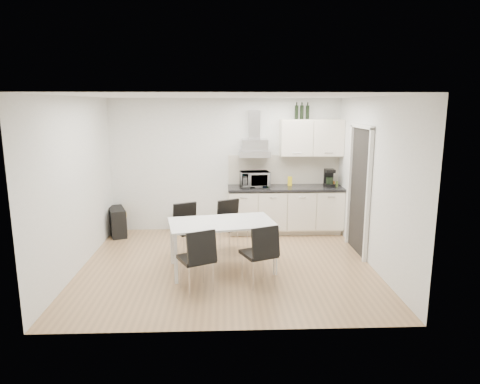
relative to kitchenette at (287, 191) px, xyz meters
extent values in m
plane|color=#A88158|center=(-1.19, -1.73, -0.83)|extent=(4.50, 4.50, 0.00)
cube|color=white|center=(-1.19, 0.27, 0.47)|extent=(4.50, 0.10, 2.60)
cube|color=white|center=(-1.19, -3.73, 0.47)|extent=(4.50, 0.10, 2.60)
cube|color=white|center=(-3.44, -1.73, 0.47)|extent=(0.10, 4.00, 2.60)
cube|color=white|center=(1.06, -1.73, 0.47)|extent=(0.10, 4.00, 2.60)
plane|color=white|center=(-1.19, -1.73, 1.77)|extent=(4.50, 4.50, 0.00)
cube|color=white|center=(1.02, -1.18, 0.22)|extent=(0.08, 1.04, 2.10)
cube|color=beige|center=(-0.04, 0.01, -0.78)|extent=(2.16, 0.52, 0.10)
cube|color=white|center=(-0.04, -0.03, -0.35)|extent=(2.20, 0.60, 0.76)
cube|color=black|center=(-0.04, -0.04, 0.07)|extent=(2.22, 0.64, 0.04)
cube|color=beige|center=(-0.04, 0.25, 0.38)|extent=(2.20, 0.02, 0.58)
cube|color=white|center=(0.46, 0.09, 1.02)|extent=(1.20, 0.35, 0.70)
cube|color=silver|center=(-0.64, 0.05, 0.82)|extent=(0.60, 0.46, 0.30)
cube|color=silver|center=(-0.64, 0.16, 1.27)|extent=(0.22, 0.20, 0.55)
imported|color=silver|center=(-0.63, -0.05, 0.27)|extent=(0.57, 0.36, 0.37)
cube|color=yellow|center=(0.06, 0.07, 0.18)|extent=(0.08, 0.04, 0.18)
cylinder|color=brown|center=(0.89, -0.08, 0.14)|extent=(0.04, 0.04, 0.11)
cylinder|color=#4C6626|center=(0.95, -0.08, 0.14)|extent=(0.04, 0.04, 0.11)
cylinder|color=black|center=(0.16, 0.09, 1.53)|extent=(0.07, 0.07, 0.32)
cylinder|color=black|center=(0.26, 0.09, 1.53)|extent=(0.07, 0.07, 0.32)
cylinder|color=black|center=(0.37, 0.09, 1.53)|extent=(0.07, 0.07, 0.32)
cube|color=white|center=(-1.26, -1.90, -0.10)|extent=(1.69, 1.16, 0.03)
cube|color=white|center=(-1.91, -2.42, -0.47)|extent=(0.06, 0.06, 0.72)
cube|color=white|center=(-0.48, -2.16, -0.47)|extent=(0.06, 0.06, 0.72)
cube|color=white|center=(-2.05, -1.65, -0.47)|extent=(0.06, 0.06, 0.72)
cube|color=white|center=(-0.62, -1.38, -0.47)|extent=(0.06, 0.06, 0.72)
cube|color=black|center=(-3.28, -0.08, -0.56)|extent=(0.47, 0.69, 0.53)
cube|color=gold|center=(-3.14, -0.08, -0.37)|extent=(0.21, 0.54, 0.09)
cube|color=black|center=(-2.14, 0.17, -0.66)|extent=(0.23, 0.21, 0.34)
camera|label=1|loc=(-1.23, -8.10, 1.65)|focal=32.00mm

